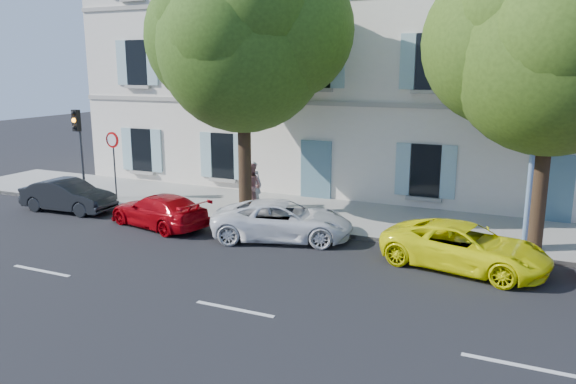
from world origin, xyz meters
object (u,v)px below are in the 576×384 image
at_px(tree_left, 243,47).
at_px(street_lamp, 537,103).
at_px(car_red_coupe, 159,211).
at_px(pedestrian_a, 254,184).
at_px(car_yellow_supercar, 465,247).
at_px(pedestrian_b, 251,186).
at_px(tree_right, 553,55).
at_px(traffic_light, 78,135).
at_px(car_white_coupe, 283,220).
at_px(car_dark_sedan, 68,196).
at_px(road_sign, 113,151).

relative_size(tree_left, street_lamp, 1.21).
distance_m(car_red_coupe, pedestrian_a, 3.88).
xyz_separation_m(car_red_coupe, car_yellow_supercar, (10.17, 0.04, 0.05)).
xyz_separation_m(pedestrian_a, pedestrian_b, (0.07, -0.34, 0.00)).
bearing_deg(car_yellow_supercar, street_lamp, -31.13).
relative_size(street_lamp, pedestrian_a, 4.30).
bearing_deg(pedestrian_a, tree_left, 101.56).
distance_m(car_red_coupe, tree_right, 13.15).
bearing_deg(tree_left, street_lamp, -4.15).
height_order(tree_left, traffic_light, tree_left).
bearing_deg(traffic_light, pedestrian_a, 13.41).
height_order(car_white_coupe, street_lamp, street_lamp).
relative_size(car_dark_sedan, car_yellow_supercar, 0.83).
bearing_deg(traffic_light, pedestrian_b, 10.66).
distance_m(car_yellow_supercar, tree_right, 5.84).
relative_size(car_white_coupe, tree_right, 0.51).
xyz_separation_m(car_dark_sedan, car_white_coupe, (8.97, 0.12, 0.01)).
bearing_deg(pedestrian_a, pedestrian_b, 103.40).
xyz_separation_m(car_dark_sedan, street_lamp, (16.08, 1.30, 3.85)).
bearing_deg(traffic_light, car_dark_sedan, -67.45).
height_order(car_yellow_supercar, pedestrian_a, pedestrian_a).
bearing_deg(car_red_coupe, street_lamp, 111.61).
bearing_deg(traffic_light, car_yellow_supercar, -6.02).
bearing_deg(street_lamp, road_sign, 178.29).
bearing_deg(pedestrian_b, car_white_coupe, 142.78).
distance_m(car_red_coupe, traffic_light, 5.71).
xyz_separation_m(tree_right, road_sign, (-15.56, -0.20, -3.60)).
xyz_separation_m(car_red_coupe, car_white_coupe, (4.50, 0.44, 0.05)).
bearing_deg(pedestrian_b, tree_right, -175.54).
bearing_deg(car_yellow_supercar, tree_right, -26.08).
height_order(tree_right, road_sign, tree_right).
height_order(car_dark_sedan, pedestrian_a, pedestrian_a).
height_order(car_white_coupe, car_yellow_supercar, same).
bearing_deg(car_dark_sedan, road_sign, -26.79).
height_order(car_dark_sedan, car_red_coupe, car_dark_sedan).
distance_m(traffic_light, street_lamp, 16.71).
height_order(car_white_coupe, road_sign, road_sign).
bearing_deg(road_sign, pedestrian_a, 12.21).
bearing_deg(car_red_coupe, traffic_light, -94.53).
distance_m(car_dark_sedan, pedestrian_b, 7.03).
bearing_deg(street_lamp, car_dark_sedan, -175.36).
bearing_deg(road_sign, pedestrian_b, 8.81).
relative_size(car_white_coupe, street_lamp, 0.59).
relative_size(traffic_light, pedestrian_a, 2.04).
relative_size(car_red_coupe, tree_right, 0.45).
relative_size(car_red_coupe, car_white_coupe, 0.88).
bearing_deg(pedestrian_a, road_sign, 14.00).
distance_m(car_yellow_supercar, tree_left, 9.98).
height_order(car_dark_sedan, car_yellow_supercar, car_yellow_supercar).
height_order(tree_right, traffic_light, tree_right).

